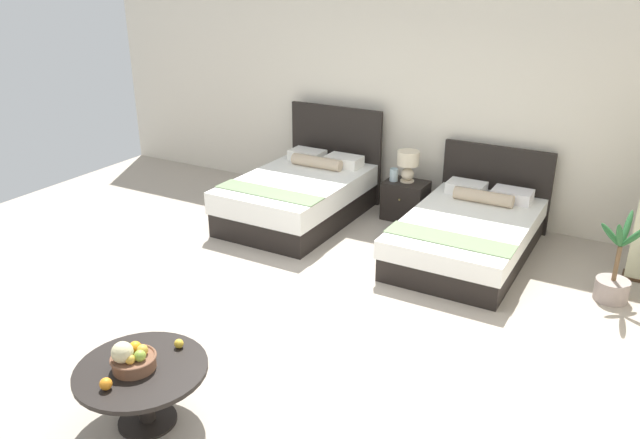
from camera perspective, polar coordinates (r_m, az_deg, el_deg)
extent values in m
cube|color=#AA9D8E|center=(6.12, -2.55, -8.12)|extent=(10.08, 10.00, 0.02)
cube|color=silver|center=(8.32, 9.15, 10.68)|extent=(10.08, 0.12, 2.89)
cube|color=black|center=(8.06, -2.08, 0.96)|extent=(1.31, 2.00, 0.30)
cube|color=white|center=(7.96, -2.11, 2.89)|extent=(1.35, 2.05, 0.27)
cube|color=black|center=(8.75, 1.43, 6.15)|extent=(1.38, 0.07, 1.30)
cube|color=white|center=(8.64, -1.17, 5.92)|extent=(0.47, 0.30, 0.14)
cube|color=white|center=(8.37, 2.21, 5.37)|extent=(0.47, 0.30, 0.14)
cylinder|color=#C6AE90|center=(8.30, -0.32, 5.27)|extent=(0.72, 0.15, 0.15)
cube|color=#70895F|center=(7.41, -4.72, 2.50)|extent=(1.36, 0.34, 0.01)
cube|color=black|center=(7.25, 13.20, -2.36)|extent=(1.28, 2.11, 0.26)
cube|color=white|center=(7.16, 13.37, -0.65)|extent=(1.32, 2.15, 0.21)
cube|color=black|center=(8.09, 15.74, 2.94)|extent=(1.35, 0.07, 1.03)
cube|color=white|center=(7.88, 13.25, 2.85)|extent=(0.46, 0.30, 0.14)
cube|color=white|center=(7.75, 17.18, 2.12)|extent=(0.46, 0.30, 0.14)
cylinder|color=#C6AE90|center=(7.59, 14.72, 2.00)|extent=(0.70, 0.15, 0.15)
cube|color=#70895F|center=(6.53, 11.75, -1.73)|extent=(1.33, 0.35, 0.01)
cube|color=black|center=(8.16, 7.83, 1.76)|extent=(0.54, 0.41, 0.50)
sphere|color=tan|center=(7.94, 7.27, 1.80)|extent=(0.02, 0.02, 0.02)
cylinder|color=beige|center=(8.09, 7.98, 3.54)|extent=(0.18, 0.18, 0.02)
ellipsoid|color=beige|center=(8.06, 8.01, 4.15)|extent=(0.17, 0.17, 0.16)
cylinder|color=#99844C|center=(8.03, 8.05, 4.84)|extent=(0.02, 0.02, 0.04)
cylinder|color=beige|center=(8.00, 8.09, 5.59)|extent=(0.28, 0.28, 0.18)
cylinder|color=#ABC4CD|center=(8.07, 6.77, 4.06)|extent=(0.11, 0.11, 0.15)
torus|color=#ABC4CD|center=(8.05, 6.80, 4.62)|extent=(0.10, 0.10, 0.01)
cylinder|color=black|center=(4.93, -15.48, -17.29)|extent=(0.42, 0.42, 0.02)
cylinder|color=black|center=(4.80, -15.74, -15.38)|extent=(0.11, 0.11, 0.44)
cylinder|color=black|center=(4.66, -16.05, -13.08)|extent=(0.93, 0.93, 0.04)
cylinder|color=brown|center=(4.64, -16.66, -12.45)|extent=(0.30, 0.30, 0.09)
torus|color=brown|center=(4.61, -16.72, -11.99)|extent=(0.32, 0.32, 0.02)
sphere|color=orange|center=(4.64, -16.56, -11.15)|extent=(0.09, 0.09, 0.09)
sphere|color=red|center=(4.64, -17.37, -11.38)|extent=(0.08, 0.08, 0.08)
sphere|color=beige|center=(4.57, -17.64, -11.52)|extent=(0.15, 0.15, 0.15)
sphere|color=gold|center=(4.54, -16.98, -12.15)|extent=(0.07, 0.07, 0.07)
sphere|color=#86A438|center=(4.55, -16.16, -11.89)|extent=(0.08, 0.08, 0.08)
sphere|color=gold|center=(4.60, -15.95, -11.43)|extent=(0.08, 0.08, 0.08)
sphere|color=gold|center=(4.78, -12.79, -11.02)|extent=(0.07, 0.07, 0.07)
sphere|color=orange|center=(4.49, -19.01, -14.04)|extent=(0.08, 0.08, 0.08)
cube|color=#412C1B|center=(7.44, 26.75, -4.64)|extent=(0.22, 0.22, 0.03)
cylinder|color=gray|center=(6.83, 25.12, -5.85)|extent=(0.32, 0.32, 0.22)
cylinder|color=brown|center=(6.70, 25.52, -3.65)|extent=(0.04, 0.04, 0.37)
ellipsoid|color=#275C2F|center=(6.57, 27.03, -1.28)|extent=(0.29, 0.09, 0.34)
ellipsoid|color=#275C2F|center=(6.71, 26.27, -0.71)|extent=(0.10, 0.32, 0.34)
ellipsoid|color=#275C2F|center=(6.59, 25.08, -1.28)|extent=(0.24, 0.07, 0.25)
ellipsoid|color=#275C2F|center=(6.45, 25.73, -1.34)|extent=(0.10, 0.31, 0.36)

